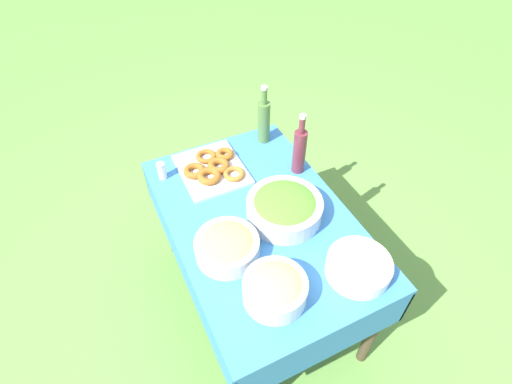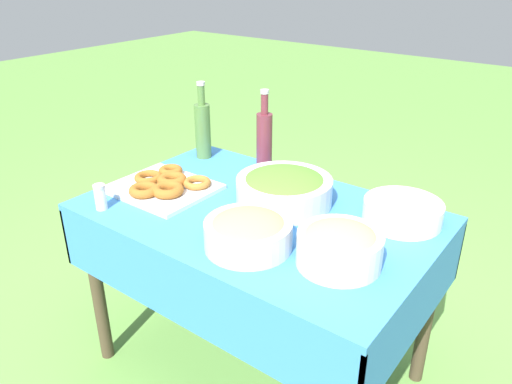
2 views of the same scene
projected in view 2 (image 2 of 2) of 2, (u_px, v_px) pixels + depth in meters
ground_plane at (258, 365)px, 2.01m from camera, size 14.00×14.00×0.00m
picnic_table at (258, 237)px, 1.75m from camera, size 1.18×0.77×0.70m
salad_bowl at (284, 188)px, 1.73m from camera, size 0.33×0.33×0.12m
pasta_bowl at (340, 245)px, 1.39m from camera, size 0.24×0.24×0.12m
donut_platter at (165, 185)px, 1.85m from camera, size 0.36×0.32×0.05m
plate_stack at (403, 212)px, 1.62m from camera, size 0.25×0.25×0.07m
olive_oil_bottle at (203, 128)px, 2.11m from camera, size 0.07×0.07×0.33m
wine_bottle at (264, 139)px, 1.98m from camera, size 0.06×0.06×0.33m
bread_bowl at (248, 231)px, 1.47m from camera, size 0.26×0.26×0.11m
salt_shaker at (100, 197)px, 1.70m from camera, size 0.04×0.04×0.09m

